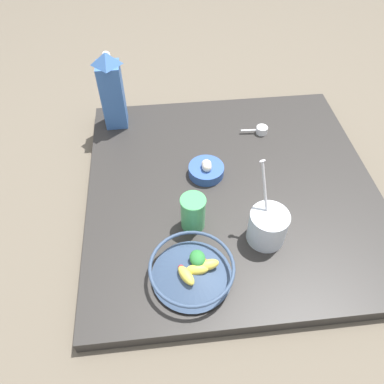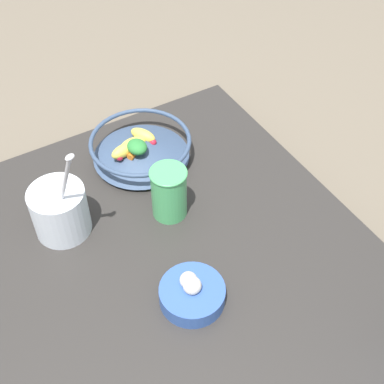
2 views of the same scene
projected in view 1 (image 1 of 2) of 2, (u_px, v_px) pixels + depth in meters
ground_plane at (231, 194)px, 1.32m from camera, size 6.00×6.00×0.00m
countertop at (232, 190)px, 1.31m from camera, size 0.99×0.99×0.05m
fruit_bowl at (192, 270)px, 1.03m from camera, size 0.24×0.24×0.08m
milk_carton at (112, 90)px, 1.40m from camera, size 0.08×0.08×0.30m
yogurt_tub at (268, 225)px, 1.10m from camera, size 0.12×0.14×0.26m
drinking_cup at (193, 212)px, 1.13m from camera, size 0.08×0.08×0.12m
measuring_scoop at (261, 130)px, 1.46m from camera, size 0.10×0.04×0.03m
garlic_bowl at (206, 170)px, 1.31m from camera, size 0.12×0.12×0.07m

